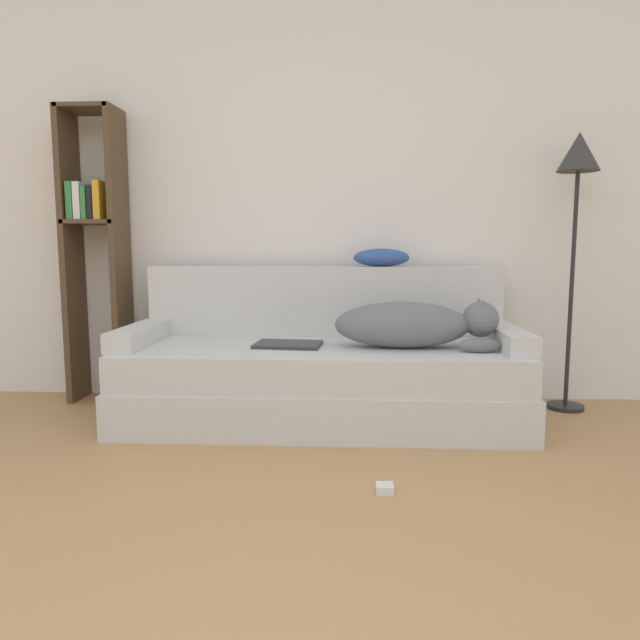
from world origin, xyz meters
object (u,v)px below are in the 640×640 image
power_adapter (385,488)px  throw_pillow (381,258)px  dog (414,324)px  floor_lamp (577,181)px  couch (321,383)px  laptop (288,344)px  bookshelf (95,240)px

power_adapter → throw_pillow: bearing=87.9°
throw_pillow → power_adapter: size_ratio=4.88×
dog → floor_lamp: 1.26m
couch → laptop: bearing=-169.0°
bookshelf → dog: bearing=-12.7°
throw_pillow → floor_lamp: floor_lamp is taller
dog → throw_pillow: size_ratio=2.59×
throw_pillow → power_adapter: (-0.05, -1.28, -0.86)m
bookshelf → floor_lamp: bookshelf is taller
throw_pillow → floor_lamp: bearing=-2.9°
bookshelf → couch: bearing=-14.8°
floor_lamp → couch: bearing=-168.3°
dog → power_adapter: 1.04m
laptop → bookshelf: size_ratio=0.21×
dog → laptop: size_ratio=2.31×
couch → throw_pillow: bearing=45.9°
dog → floor_lamp: bearing=20.5°
couch → throw_pillow: 0.83m
couch → bookshelf: 1.63m
dog → bookshelf: size_ratio=0.48×
laptop → throw_pillow: 0.79m
bookshelf → power_adapter: bookshelf is taller
throw_pillow → floor_lamp: size_ratio=0.21×
dog → floor_lamp: (0.93, 0.35, 0.77)m
laptop → bookshelf: 1.40m
bookshelf → power_adapter: (1.68, -1.29, -0.97)m
laptop → bookshelf: bookshelf is taller
dog → power_adapter: size_ratio=12.67×
laptop → bookshelf: (-1.21, 0.40, 0.56)m
dog → bookshelf: 1.98m
couch → dog: size_ratio=2.49×
couch → laptop: (-0.17, -0.03, 0.22)m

